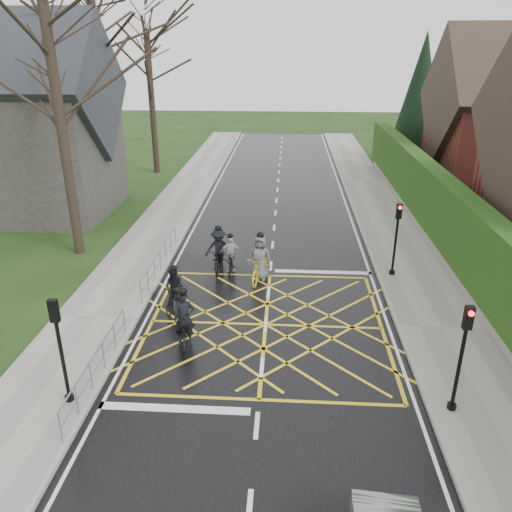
# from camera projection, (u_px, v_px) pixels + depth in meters

# --- Properties ---
(ground) EXTENTS (120.00, 120.00, 0.00)m
(ground) POSITION_uv_depth(u_px,v_px,m) (266.00, 325.00, 17.38)
(ground) COLOR black
(ground) RESTS_ON ground
(road) EXTENTS (9.00, 80.00, 0.01)m
(road) POSITION_uv_depth(u_px,v_px,m) (266.00, 325.00, 17.37)
(road) COLOR black
(road) RESTS_ON ground
(sidewalk_right) EXTENTS (3.00, 80.00, 0.15)m
(sidewalk_right) POSITION_uv_depth(u_px,v_px,m) (441.00, 329.00, 17.00)
(sidewalk_right) COLOR gray
(sidewalk_right) RESTS_ON ground
(sidewalk_left) EXTENTS (3.00, 80.00, 0.15)m
(sidewalk_left) POSITION_uv_depth(u_px,v_px,m) (97.00, 317.00, 17.69)
(sidewalk_left) COLOR gray
(sidewalk_left) RESTS_ON ground
(stone_wall) EXTENTS (0.50, 38.00, 0.70)m
(stone_wall) POSITION_uv_depth(u_px,v_px,m) (445.00, 254.00, 22.30)
(stone_wall) COLOR slate
(stone_wall) RESTS_ON ground
(hedge) EXTENTS (0.90, 38.00, 2.80)m
(hedge) POSITION_uv_depth(u_px,v_px,m) (451.00, 217.00, 21.61)
(hedge) COLOR #10350E
(hedge) RESTS_ON stone_wall
(conifer) EXTENTS (4.60, 4.60, 10.00)m
(conifer) POSITION_uv_depth(u_px,v_px,m) (420.00, 100.00, 38.67)
(conifer) COLOR black
(conifer) RESTS_ON ground
(church) EXTENTS (8.80, 7.80, 11.00)m
(church) POSITION_uv_depth(u_px,v_px,m) (29.00, 125.00, 27.25)
(church) COLOR #2D2B28
(church) RESTS_ON ground
(tree_near) EXTENTS (9.24, 9.24, 11.44)m
(tree_near) POSITION_uv_depth(u_px,v_px,m) (53.00, 73.00, 20.31)
(tree_near) COLOR black
(tree_near) RESTS_ON ground
(tree_mid) EXTENTS (10.08, 10.08, 12.48)m
(tree_mid) POSITION_uv_depth(u_px,v_px,m) (97.00, 52.00, 27.43)
(tree_mid) COLOR black
(tree_mid) RESTS_ON ground
(tree_far) EXTENTS (8.40, 8.40, 10.40)m
(tree_far) POSITION_uv_depth(u_px,v_px,m) (149.00, 72.00, 35.30)
(tree_far) COLOR black
(tree_far) RESTS_ON ground
(railing_south) EXTENTS (0.05, 5.04, 1.03)m
(railing_south) POSITION_uv_depth(u_px,v_px,m) (96.00, 359.00, 14.13)
(railing_south) COLOR slate
(railing_south) RESTS_ON ground
(railing_north) EXTENTS (0.05, 6.04, 1.03)m
(railing_north) POSITION_uv_depth(u_px,v_px,m) (160.00, 256.00, 21.01)
(railing_north) COLOR slate
(railing_north) RESTS_ON ground
(traffic_light_ne) EXTENTS (0.24, 0.31, 3.21)m
(traffic_light_ne) POSITION_uv_depth(u_px,v_px,m) (396.00, 240.00, 20.28)
(traffic_light_ne) COLOR black
(traffic_light_ne) RESTS_ON ground
(traffic_light_se) EXTENTS (0.24, 0.31, 3.21)m
(traffic_light_se) POSITION_uv_depth(u_px,v_px,m) (460.00, 361.00, 12.57)
(traffic_light_se) COLOR black
(traffic_light_se) RESTS_ON ground
(traffic_light_sw) EXTENTS (0.24, 0.31, 3.21)m
(traffic_light_sw) POSITION_uv_depth(u_px,v_px,m) (61.00, 353.00, 12.89)
(traffic_light_sw) COLOR black
(traffic_light_sw) RESTS_ON ground
(cyclist_rear) EXTENTS (1.15, 2.20, 2.03)m
(cyclist_rear) POSITION_uv_depth(u_px,v_px,m) (184.00, 327.00, 16.00)
(cyclist_rear) COLOR black
(cyclist_rear) RESTS_ON ground
(cyclist_back) EXTENTS (0.86, 1.78, 1.73)m
(cyclist_back) POSITION_uv_depth(u_px,v_px,m) (175.00, 293.00, 18.20)
(cyclist_back) COLOR black
(cyclist_back) RESTS_ON ground
(cyclist_mid) EXTENTS (1.21, 2.09, 2.01)m
(cyclist_mid) POSITION_uv_depth(u_px,v_px,m) (219.00, 254.00, 21.36)
(cyclist_mid) COLOR black
(cyclist_mid) RESTS_ON ground
(cyclist_front) EXTENTS (0.94, 1.74, 1.73)m
(cyclist_front) POSITION_uv_depth(u_px,v_px,m) (230.00, 258.00, 21.22)
(cyclist_front) COLOR black
(cyclist_front) RESTS_ON ground
(cyclist_lead) EXTENTS (1.16, 2.25, 2.08)m
(cyclist_lead) POSITION_uv_depth(u_px,v_px,m) (260.00, 263.00, 20.44)
(cyclist_lead) COLOR gold
(cyclist_lead) RESTS_ON ground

